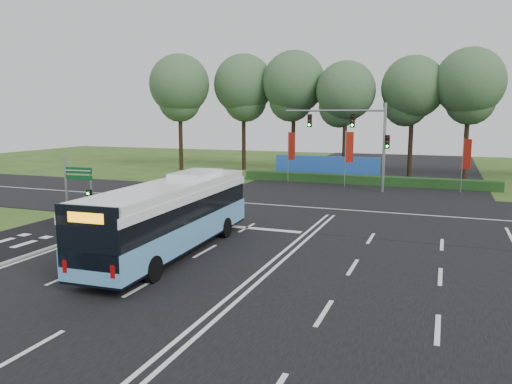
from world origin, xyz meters
TOP-DOWN VIEW (x-y plane):
  - ground at (0.00, 0.00)m, footprint 120.00×120.00m
  - road_main at (0.00, 0.00)m, footprint 20.00×120.00m
  - road_cross at (0.00, 12.00)m, footprint 120.00×14.00m
  - kerb_strip at (-10.10, -3.00)m, footprint 0.25×18.00m
  - city_bus at (-4.53, -0.68)m, footprint 2.99×11.94m
  - pedestrian_signal at (-10.30, 1.07)m, footprint 0.27×0.41m
  - street_sign at (-10.77, 0.26)m, footprint 1.59×0.21m
  - banner_flag_left at (-6.51, 23.53)m, footprint 0.68×0.17m
  - banner_flag_mid at (-1.11, 22.34)m, footprint 0.66×0.32m
  - banner_flag_right at (7.99, 22.17)m, footprint 0.62×0.25m
  - traffic_light_gantry at (0.21, 20.50)m, footprint 8.41×0.28m
  - hedge at (0.00, 24.50)m, footprint 22.00×1.20m
  - blue_hoarding at (-4.00, 27.00)m, footprint 10.00×0.30m
  - eucalyptus_row at (0.29, 31.41)m, footprint 54.72×9.16m

SIDE VIEW (x-z plane):
  - ground at x=0.00m, z-range 0.00..0.00m
  - road_main at x=0.00m, z-range 0.00..0.04m
  - road_cross at x=0.00m, z-range 0.00..0.05m
  - kerb_strip at x=-10.10m, z-range 0.00..0.12m
  - hedge at x=0.00m, z-range 0.00..0.80m
  - blue_hoarding at x=-4.00m, z-range 0.00..2.20m
  - pedestrian_signal at x=-10.30m, z-range 0.15..3.27m
  - city_bus at x=-4.53m, z-range 0.01..3.41m
  - street_sign at x=-10.77m, z-range 0.53..4.62m
  - banner_flag_right at x=7.99m, z-range 0.67..5.01m
  - banner_flag_left at x=-6.51m, z-range 0.70..5.33m
  - banner_flag_mid at x=-1.11m, z-range 0.72..5.49m
  - traffic_light_gantry at x=0.21m, z-range 1.16..8.16m
  - eucalyptus_row at x=0.29m, z-range 2.41..15.15m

